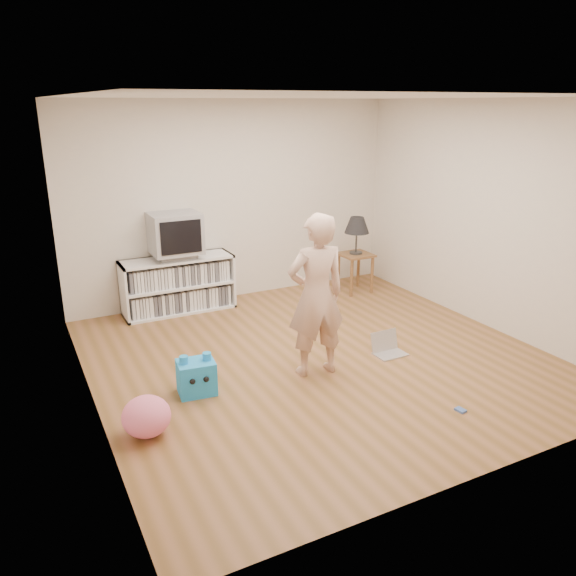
% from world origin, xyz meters
% --- Properties ---
extents(ground, '(4.50, 4.50, 0.00)m').
position_xyz_m(ground, '(0.00, 0.00, 0.00)').
color(ground, brown).
rests_on(ground, ground).
extents(walls, '(4.52, 4.52, 2.60)m').
position_xyz_m(walls, '(0.00, 0.00, 1.30)').
color(walls, silver).
rests_on(walls, ground).
extents(ceiling, '(4.50, 4.50, 0.01)m').
position_xyz_m(ceiling, '(0.00, 0.00, 2.60)').
color(ceiling, white).
rests_on(ceiling, walls).
extents(media_unit, '(1.40, 0.45, 0.70)m').
position_xyz_m(media_unit, '(-0.89, 2.04, 0.35)').
color(media_unit, white).
rests_on(media_unit, ground).
extents(dvd_deck, '(0.45, 0.35, 0.07)m').
position_xyz_m(dvd_deck, '(-0.89, 2.02, 0.73)').
color(dvd_deck, gray).
rests_on(dvd_deck, media_unit).
extents(crt_tv, '(0.60, 0.53, 0.50)m').
position_xyz_m(crt_tv, '(-0.89, 2.02, 1.02)').
color(crt_tv, '#95959A').
rests_on(crt_tv, dvd_deck).
extents(side_table, '(0.42, 0.42, 0.55)m').
position_xyz_m(side_table, '(1.55, 1.65, 0.42)').
color(side_table, brown).
rests_on(side_table, ground).
extents(table_lamp, '(0.34, 0.34, 0.52)m').
position_xyz_m(table_lamp, '(1.55, 1.65, 0.94)').
color(table_lamp, '#333333').
rests_on(table_lamp, side_table).
extents(person, '(0.62, 0.44, 1.60)m').
position_xyz_m(person, '(-0.20, -0.28, 0.80)').
color(person, '#D5A991').
rests_on(person, ground).
extents(laptop, '(0.33, 0.27, 0.23)m').
position_xyz_m(laptop, '(0.71, -0.25, 0.06)').
color(laptop, silver).
rests_on(laptop, ground).
extents(playing_cards, '(0.08, 0.10, 0.02)m').
position_xyz_m(playing_cards, '(0.56, -1.51, 0.01)').
color(playing_cards, '#4465B5').
rests_on(playing_cards, ground).
extents(plush_blue, '(0.36, 0.32, 0.39)m').
position_xyz_m(plush_blue, '(-1.38, -0.16, 0.16)').
color(plush_blue, '#1B92E4').
rests_on(plush_blue, ground).
extents(plush_pink, '(0.40, 0.40, 0.33)m').
position_xyz_m(plush_pink, '(-1.95, -0.63, 0.17)').
color(plush_pink, pink).
rests_on(plush_pink, ground).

